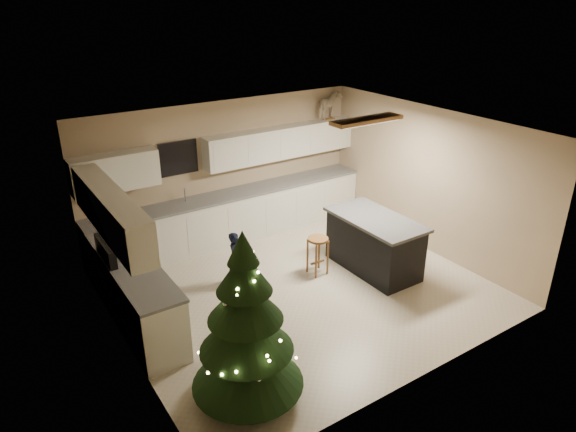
{
  "coord_description": "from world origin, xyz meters",
  "views": [
    {
      "loc": [
        -4.05,
        -5.77,
        4.39
      ],
      "look_at": [
        0.0,
        0.35,
        1.15
      ],
      "focal_mm": 32.0,
      "sensor_mm": 36.0,
      "label": 1
    }
  ],
  "objects_px": {
    "island": "(374,243)",
    "bar_stool": "(318,247)",
    "christmas_tree": "(246,333)",
    "rocking_horse": "(329,105)",
    "toddler": "(236,259)"
  },
  "relations": [
    {
      "from": "island",
      "to": "bar_stool",
      "type": "relative_size",
      "value": 2.6
    },
    {
      "from": "island",
      "to": "bar_stool",
      "type": "bearing_deg",
      "value": 155.46
    },
    {
      "from": "bar_stool",
      "to": "christmas_tree",
      "type": "relative_size",
      "value": 0.3
    },
    {
      "from": "bar_stool",
      "to": "rocking_horse",
      "type": "relative_size",
      "value": 0.96
    },
    {
      "from": "island",
      "to": "christmas_tree",
      "type": "height_order",
      "value": "christmas_tree"
    },
    {
      "from": "rocking_horse",
      "to": "christmas_tree",
      "type": "bearing_deg",
      "value": 108.42
    },
    {
      "from": "toddler",
      "to": "rocking_horse",
      "type": "height_order",
      "value": "rocking_horse"
    },
    {
      "from": "island",
      "to": "bar_stool",
      "type": "height_order",
      "value": "island"
    },
    {
      "from": "toddler",
      "to": "rocking_horse",
      "type": "xyz_separation_m",
      "value": [
        3.05,
        1.61,
        1.83
      ]
    },
    {
      "from": "island",
      "to": "christmas_tree",
      "type": "bearing_deg",
      "value": -155.9
    },
    {
      "from": "bar_stool",
      "to": "toddler",
      "type": "bearing_deg",
      "value": 160.6
    },
    {
      "from": "christmas_tree",
      "to": "bar_stool",
      "type": "bearing_deg",
      "value": 37.99
    },
    {
      "from": "island",
      "to": "rocking_horse",
      "type": "relative_size",
      "value": 2.49
    },
    {
      "from": "island",
      "to": "christmas_tree",
      "type": "xyz_separation_m",
      "value": [
        -3.27,
        -1.46,
        0.41
      ]
    },
    {
      "from": "island",
      "to": "toddler",
      "type": "relative_size",
      "value": 1.88
    }
  ]
}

